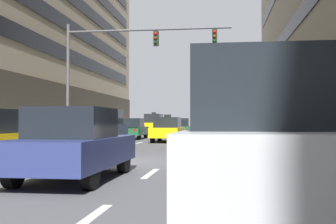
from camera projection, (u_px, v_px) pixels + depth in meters
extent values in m
plane|color=#515156|center=(117.00, 161.00, 13.64)|extent=(120.00, 120.00, 0.00)
cube|color=gray|center=(330.00, 162.00, 12.76)|extent=(3.74, 80.00, 0.14)
cube|color=silver|center=(28.00, 171.00, 10.88)|extent=(0.16, 2.00, 0.01)
cube|color=silver|center=(88.00, 156.00, 15.84)|extent=(0.16, 2.00, 0.01)
cube|color=silver|center=(120.00, 148.00, 20.79)|extent=(0.16, 2.00, 0.01)
cube|color=silver|center=(139.00, 143.00, 25.75)|extent=(0.16, 2.00, 0.01)
cube|color=silver|center=(152.00, 139.00, 30.71)|extent=(0.16, 2.00, 0.01)
cube|color=silver|center=(162.00, 137.00, 35.66)|extent=(0.16, 2.00, 0.01)
cube|color=silver|center=(169.00, 135.00, 40.62)|extent=(0.16, 2.00, 0.01)
cube|color=silver|center=(175.00, 134.00, 45.58)|extent=(0.16, 2.00, 0.01)
cube|color=silver|center=(88.00, 220.00, 5.49)|extent=(0.16, 2.00, 0.01)
cube|color=silver|center=(151.00, 173.00, 10.45)|extent=(0.16, 2.00, 0.01)
cube|color=silver|center=(173.00, 157.00, 15.41)|extent=(0.16, 2.00, 0.01)
cube|color=silver|center=(185.00, 148.00, 20.37)|extent=(0.16, 2.00, 0.01)
cube|color=silver|center=(192.00, 143.00, 25.32)|extent=(0.16, 2.00, 0.01)
cube|color=silver|center=(196.00, 140.00, 30.28)|extent=(0.16, 2.00, 0.01)
cube|color=silver|center=(200.00, 137.00, 35.24)|extent=(0.16, 2.00, 0.01)
cube|color=silver|center=(202.00, 135.00, 40.19)|extent=(0.16, 2.00, 0.01)
cube|color=silver|center=(204.00, 134.00, 45.15)|extent=(0.16, 2.00, 0.01)
cylinder|color=black|center=(65.00, 159.00, 10.79)|extent=(0.22, 0.66, 0.66)
cylinder|color=black|center=(124.00, 160.00, 10.58)|extent=(0.22, 0.66, 0.66)
cylinder|color=black|center=(13.00, 172.00, 8.12)|extent=(0.22, 0.66, 0.66)
cylinder|color=black|center=(90.00, 173.00, 7.91)|extent=(0.22, 0.66, 0.66)
cube|color=navy|center=(76.00, 151.00, 9.36)|extent=(1.86, 4.40, 0.64)
cube|color=black|center=(73.00, 123.00, 9.18)|extent=(1.61, 1.91, 0.68)
cube|color=white|center=(81.00, 142.00, 11.58)|extent=(0.20, 0.08, 0.14)
cube|color=white|center=(125.00, 142.00, 11.41)|extent=(0.20, 0.08, 0.14)
cube|color=red|center=(67.00, 154.00, 7.14)|extent=(0.20, 0.08, 0.14)
cylinder|color=black|center=(99.00, 138.00, 25.21)|extent=(0.23, 0.65, 0.64)
cylinder|color=black|center=(124.00, 138.00, 25.06)|extent=(0.23, 0.65, 0.64)
cylinder|color=black|center=(86.00, 140.00, 22.60)|extent=(0.23, 0.65, 0.64)
cylinder|color=black|center=(114.00, 140.00, 22.45)|extent=(0.23, 0.65, 0.64)
cube|color=navy|center=(106.00, 132.00, 23.84)|extent=(1.92, 4.33, 0.88)
cube|color=black|center=(106.00, 117.00, 23.86)|extent=(1.63, 2.57, 0.88)
cube|color=white|center=(105.00, 128.00, 25.99)|extent=(0.20, 0.08, 0.14)
cube|color=red|center=(85.00, 130.00, 21.82)|extent=(0.20, 0.08, 0.14)
cube|color=white|center=(124.00, 128.00, 25.87)|extent=(0.20, 0.08, 0.14)
cube|color=red|center=(108.00, 130.00, 21.69)|extent=(0.20, 0.08, 0.14)
cylinder|color=black|center=(148.00, 131.00, 43.68)|extent=(0.22, 0.66, 0.66)
cylinder|color=black|center=(163.00, 131.00, 43.47)|extent=(0.22, 0.66, 0.66)
cylinder|color=black|center=(144.00, 132.00, 40.98)|extent=(0.22, 0.66, 0.66)
cylinder|color=black|center=(160.00, 132.00, 40.78)|extent=(0.22, 0.66, 0.66)
cube|color=yellow|center=(154.00, 127.00, 42.24)|extent=(1.85, 4.43, 0.91)
cube|color=black|center=(154.00, 118.00, 42.26)|extent=(1.61, 2.62, 0.91)
cube|color=white|center=(151.00, 125.00, 44.48)|extent=(0.20, 0.08, 0.14)
cube|color=red|center=(144.00, 126.00, 40.17)|extent=(0.20, 0.08, 0.14)
cube|color=white|center=(163.00, 125.00, 44.31)|extent=(0.20, 0.08, 0.14)
cube|color=red|center=(157.00, 126.00, 40.00)|extent=(0.20, 0.08, 0.14)
cube|color=black|center=(154.00, 113.00, 42.27)|extent=(0.44, 0.20, 0.18)
cylinder|color=black|center=(171.00, 133.00, 35.36)|extent=(0.24, 0.66, 0.65)
cylinder|color=black|center=(189.00, 133.00, 35.23)|extent=(0.24, 0.66, 0.65)
cylinder|color=black|center=(169.00, 134.00, 32.72)|extent=(0.24, 0.66, 0.65)
cylinder|color=black|center=(188.00, 134.00, 32.58)|extent=(0.24, 0.66, 0.65)
cube|color=#1E512D|center=(180.00, 130.00, 33.98)|extent=(2.00, 4.40, 0.63)
cube|color=black|center=(179.00, 122.00, 33.80)|extent=(1.65, 1.94, 0.67)
cube|color=white|center=(174.00, 128.00, 36.15)|extent=(0.20, 0.09, 0.14)
cube|color=red|center=(170.00, 129.00, 31.92)|extent=(0.20, 0.09, 0.14)
cube|color=white|center=(188.00, 128.00, 36.05)|extent=(0.20, 0.09, 0.14)
cube|color=red|center=(186.00, 129.00, 31.81)|extent=(0.20, 0.09, 0.14)
cylinder|color=black|center=(38.00, 152.00, 13.27)|extent=(0.25, 0.69, 0.68)
cube|color=white|center=(11.00, 137.00, 14.36)|extent=(0.21, 0.09, 0.14)
cube|color=white|center=(46.00, 138.00, 14.13)|extent=(0.21, 0.09, 0.14)
cylinder|color=black|center=(127.00, 134.00, 32.94)|extent=(0.22, 0.64, 0.64)
cylinder|color=black|center=(146.00, 134.00, 32.73)|extent=(0.22, 0.64, 0.64)
cylinder|color=black|center=(119.00, 135.00, 30.33)|extent=(0.22, 0.64, 0.64)
cylinder|color=black|center=(139.00, 135.00, 30.13)|extent=(0.22, 0.64, 0.64)
cube|color=#1E512D|center=(133.00, 131.00, 31.54)|extent=(1.81, 4.29, 0.62)
cube|color=black|center=(132.00, 123.00, 31.36)|extent=(1.57, 1.86, 0.66)
cube|color=white|center=(131.00, 129.00, 33.71)|extent=(0.20, 0.08, 0.14)
cube|color=red|center=(118.00, 130.00, 29.54)|extent=(0.20, 0.08, 0.14)
cube|color=white|center=(146.00, 129.00, 33.54)|extent=(0.20, 0.08, 0.14)
cube|color=red|center=(135.00, 130.00, 29.38)|extent=(0.20, 0.08, 0.14)
cylinder|color=black|center=(160.00, 136.00, 28.31)|extent=(0.23, 0.66, 0.65)
cylinder|color=black|center=(182.00, 136.00, 28.07)|extent=(0.23, 0.66, 0.65)
cylinder|color=black|center=(152.00, 138.00, 25.67)|extent=(0.23, 0.66, 0.65)
cylinder|color=black|center=(177.00, 138.00, 25.44)|extent=(0.23, 0.66, 0.65)
cube|color=yellow|center=(168.00, 132.00, 26.88)|extent=(1.91, 4.39, 0.63)
cube|color=black|center=(168.00, 122.00, 26.70)|extent=(1.62, 1.91, 0.67)
cube|color=white|center=(164.00, 130.00, 29.09)|extent=(0.20, 0.08, 0.14)
cube|color=red|center=(153.00, 131.00, 24.87)|extent=(0.20, 0.08, 0.14)
cube|color=white|center=(181.00, 130.00, 28.90)|extent=(0.20, 0.08, 0.14)
cube|color=red|center=(173.00, 131.00, 24.68)|extent=(0.20, 0.08, 0.14)
cube|color=black|center=(168.00, 116.00, 26.71)|extent=(0.44, 0.21, 0.18)
cylinder|color=black|center=(202.00, 182.00, 6.73)|extent=(0.22, 0.66, 0.66)
cylinder|color=black|center=(302.00, 184.00, 6.52)|extent=(0.22, 0.66, 0.66)
cylinder|color=black|center=(190.00, 222.00, 4.05)|extent=(0.22, 0.66, 0.66)
cube|color=#B7BABF|center=(259.00, 164.00, 5.30)|extent=(1.85, 4.41, 0.90)
cube|color=black|center=(258.00, 95.00, 5.32)|extent=(1.61, 2.60, 0.90)
cube|color=white|center=(213.00, 143.00, 7.53)|extent=(0.20, 0.08, 0.14)
cube|color=red|center=(201.00, 171.00, 3.25)|extent=(0.20, 0.08, 0.14)
cube|color=white|center=(284.00, 143.00, 7.36)|extent=(0.20, 0.08, 0.14)
cylinder|color=black|center=(211.00, 155.00, 12.48)|extent=(0.22, 0.65, 0.65)
cylinder|color=black|center=(263.00, 155.00, 12.28)|extent=(0.22, 0.65, 0.65)
cylinder|color=black|center=(209.00, 163.00, 9.84)|extent=(0.22, 0.65, 0.65)
cylinder|color=black|center=(275.00, 164.00, 9.64)|extent=(0.22, 0.65, 0.65)
cube|color=navy|center=(239.00, 147.00, 11.07)|extent=(1.82, 4.34, 0.63)
cube|color=black|center=(239.00, 123.00, 10.89)|extent=(1.58, 1.88, 0.67)
cube|color=white|center=(216.00, 140.00, 13.26)|extent=(0.20, 0.08, 0.14)
cube|color=red|center=(214.00, 148.00, 9.04)|extent=(0.20, 0.08, 0.14)
cube|color=white|center=(256.00, 140.00, 13.10)|extent=(0.20, 0.08, 0.14)
cube|color=red|center=(273.00, 148.00, 8.88)|extent=(0.20, 0.08, 0.14)
cylinder|color=black|center=(213.00, 144.00, 18.19)|extent=(0.23, 0.65, 0.64)
cylinder|color=black|center=(249.00, 145.00, 18.04)|extent=(0.23, 0.65, 0.64)
cylinder|color=black|center=(214.00, 148.00, 15.57)|extent=(0.23, 0.65, 0.64)
cylinder|color=black|center=(255.00, 148.00, 15.42)|extent=(0.23, 0.65, 0.64)
cube|color=#B7BABF|center=(233.00, 136.00, 16.82)|extent=(1.92, 4.34, 0.88)
cube|color=black|center=(233.00, 114.00, 16.84)|extent=(1.63, 2.58, 0.88)
cube|color=white|center=(216.00, 131.00, 18.98)|extent=(0.20, 0.08, 0.14)
cube|color=red|center=(219.00, 133.00, 14.79)|extent=(0.20, 0.08, 0.14)
cube|color=white|center=(244.00, 131.00, 18.85)|extent=(0.20, 0.08, 0.14)
cube|color=red|center=(254.00, 133.00, 14.66)|extent=(0.20, 0.08, 0.14)
cylinder|color=black|center=(216.00, 139.00, 24.00)|extent=(0.23, 0.64, 0.63)
cylinder|color=black|center=(242.00, 139.00, 23.84)|extent=(0.23, 0.64, 0.63)
cylinder|color=black|center=(216.00, 141.00, 21.44)|extent=(0.23, 0.64, 0.63)
cylinder|color=black|center=(245.00, 141.00, 21.28)|extent=(0.23, 0.64, 0.63)
cube|color=navy|center=(230.00, 132.00, 22.65)|extent=(1.86, 4.25, 0.86)
cube|color=black|center=(230.00, 117.00, 22.67)|extent=(1.59, 2.52, 0.86)
cube|color=white|center=(218.00, 129.00, 24.77)|extent=(0.19, 0.08, 0.13)
cube|color=red|center=(219.00, 130.00, 20.67)|extent=(0.19, 0.08, 0.13)
cube|color=white|center=(238.00, 129.00, 24.64)|extent=(0.19, 0.08, 0.13)
cube|color=red|center=(244.00, 130.00, 20.54)|extent=(0.19, 0.08, 0.13)
cylinder|color=#4C4C51|center=(68.00, 83.00, 23.76)|extent=(0.18, 0.18, 6.92)
cylinder|color=#4C4C51|center=(148.00, 30.00, 23.22)|extent=(9.49, 0.12, 0.12)
cube|color=black|center=(156.00, 39.00, 23.15)|extent=(0.28, 0.24, 0.84)
sphere|color=red|center=(156.00, 34.00, 23.01)|extent=(0.17, 0.17, 0.17)
sphere|color=#523505|center=(156.00, 38.00, 23.01)|extent=(0.17, 0.17, 0.17)
sphere|color=#073E10|center=(156.00, 43.00, 23.00)|extent=(0.17, 0.17, 0.17)
cube|color=black|center=(215.00, 37.00, 22.72)|extent=(0.28, 0.24, 0.84)
sphere|color=red|center=(215.00, 32.00, 22.59)|extent=(0.17, 0.17, 0.17)
sphere|color=#523505|center=(215.00, 37.00, 22.58)|extent=(0.17, 0.17, 0.17)
sphere|color=#073E10|center=(215.00, 41.00, 22.57)|extent=(0.17, 0.17, 0.17)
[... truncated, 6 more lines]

